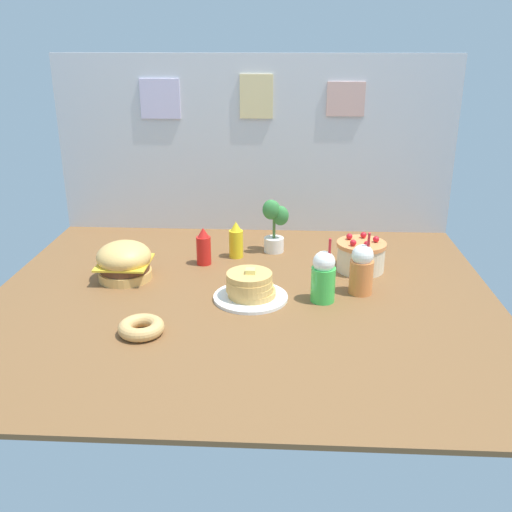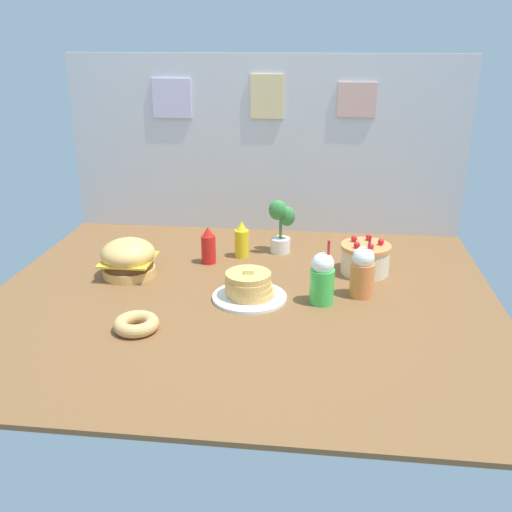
# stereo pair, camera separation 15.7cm
# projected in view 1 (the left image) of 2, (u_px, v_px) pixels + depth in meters

# --- Properties ---
(ground_plane) EXTENTS (2.28, 1.98, 0.02)m
(ground_plane) POSITION_uv_depth(u_px,v_px,m) (243.00, 299.00, 2.59)
(ground_plane) COLOR brown
(back_wall) EXTENTS (2.28, 0.04, 1.01)m
(back_wall) POSITION_uv_depth(u_px,v_px,m) (254.00, 145.00, 3.33)
(back_wall) COLOR silver
(back_wall) RESTS_ON ground_plane
(burger) EXTENTS (0.26, 0.26, 0.19)m
(burger) POSITION_uv_depth(u_px,v_px,m) (124.00, 261.00, 2.76)
(burger) COLOR #DBA859
(burger) RESTS_ON ground_plane
(pancake_stack) EXTENTS (0.33, 0.33, 0.14)m
(pancake_stack) POSITION_uv_depth(u_px,v_px,m) (250.00, 288.00, 2.56)
(pancake_stack) COLOR white
(pancake_stack) RESTS_ON ground_plane
(layer_cake) EXTENTS (0.24, 0.24, 0.18)m
(layer_cake) POSITION_uv_depth(u_px,v_px,m) (361.00, 256.00, 2.87)
(layer_cake) COLOR beige
(layer_cake) RESTS_ON ground_plane
(ketchup_bottle) EXTENTS (0.07, 0.07, 0.20)m
(ketchup_bottle) POSITION_uv_depth(u_px,v_px,m) (204.00, 247.00, 2.94)
(ketchup_bottle) COLOR red
(ketchup_bottle) RESTS_ON ground_plane
(mustard_bottle) EXTENTS (0.07, 0.07, 0.20)m
(mustard_bottle) POSITION_uv_depth(u_px,v_px,m) (236.00, 241.00, 3.03)
(mustard_bottle) COLOR yellow
(mustard_bottle) RESTS_ON ground_plane
(cream_soda_cup) EXTENTS (0.11, 0.11, 0.29)m
(cream_soda_cup) POSITION_uv_depth(u_px,v_px,m) (323.00, 277.00, 2.52)
(cream_soda_cup) COLOR green
(cream_soda_cup) RESTS_ON ground_plane
(orange_float_cup) EXTENTS (0.11, 0.11, 0.29)m
(orange_float_cup) POSITION_uv_depth(u_px,v_px,m) (362.00, 269.00, 2.59)
(orange_float_cup) COLOR orange
(orange_float_cup) RESTS_ON ground_plane
(donut_pink_glaze) EXTENTS (0.18, 0.18, 0.05)m
(donut_pink_glaze) POSITION_uv_depth(u_px,v_px,m) (141.00, 327.00, 2.26)
(donut_pink_glaze) COLOR tan
(donut_pink_glaze) RESTS_ON ground_plane
(potted_plant) EXTENTS (0.14, 0.12, 0.30)m
(potted_plant) POSITION_uv_depth(u_px,v_px,m) (274.00, 223.00, 3.09)
(potted_plant) COLOR white
(potted_plant) RESTS_ON ground_plane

